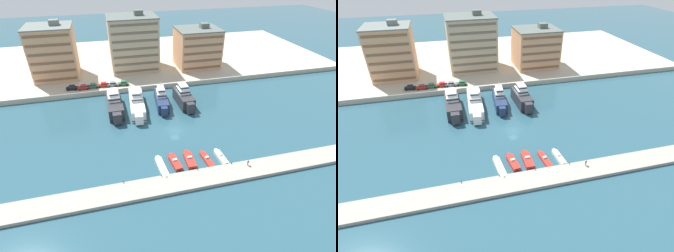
# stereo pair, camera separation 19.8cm
# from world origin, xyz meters

# --- Properties ---
(ground_plane) EXTENTS (400.00, 400.00, 0.00)m
(ground_plane) POSITION_xyz_m (0.00, 0.00, 0.00)
(ground_plane) COLOR #285160
(quay_promenade) EXTENTS (180.00, 70.00, 1.92)m
(quay_promenade) POSITION_xyz_m (0.00, 65.35, 0.96)
(quay_promenade) COLOR #BCB29E
(quay_promenade) RESTS_ON ground
(pier_dock) EXTENTS (120.00, 5.88, 0.87)m
(pier_dock) POSITION_xyz_m (0.00, -21.61, 0.43)
(pier_dock) COLOR #9E998E
(pier_dock) RESTS_ON ground
(yacht_charcoal_far_left) EXTENTS (5.23, 19.16, 8.73)m
(yacht_charcoal_far_left) POSITION_xyz_m (-16.63, 17.03, 2.62)
(yacht_charcoal_far_left) COLOR #333338
(yacht_charcoal_far_left) RESTS_ON ground
(yacht_white_left) EXTENTS (6.13, 21.98, 8.38)m
(yacht_white_left) POSITION_xyz_m (-9.14, 16.60, 2.41)
(yacht_white_left) COLOR white
(yacht_white_left) RESTS_ON ground
(yacht_navy_mid_left) EXTENTS (5.25, 16.84, 8.16)m
(yacht_navy_mid_left) POSITION_xyz_m (-0.32, 17.01, 2.34)
(yacht_navy_mid_left) COLOR navy
(yacht_navy_mid_left) RESTS_ON ground
(yacht_charcoal_center_left) EXTENTS (4.91, 15.78, 8.85)m
(yacht_charcoal_center_left) POSITION_xyz_m (7.62, 15.96, 2.65)
(yacht_charcoal_center_left) COLOR #333338
(yacht_charcoal_center_left) RESTS_ON ground
(motorboat_cream_far_left) EXTENTS (2.26, 8.57, 0.90)m
(motorboat_cream_far_left) POSITION_xyz_m (-7.71, -15.41, 0.45)
(motorboat_cream_far_left) COLOR beige
(motorboat_cream_far_left) RESTS_ON ground
(motorboat_red_left) EXTENTS (2.52, 6.91, 1.41)m
(motorboat_red_left) POSITION_xyz_m (-4.02, -14.53, 0.53)
(motorboat_red_left) COLOR red
(motorboat_red_left) RESTS_ON ground
(motorboat_red_mid_left) EXTENTS (2.46, 7.23, 1.52)m
(motorboat_red_mid_left) POSITION_xyz_m (-0.12, -14.55, 0.56)
(motorboat_red_mid_left) COLOR red
(motorboat_red_mid_left) RESTS_ON ground
(motorboat_red_center_left) EXTENTS (2.12, 7.39, 1.23)m
(motorboat_red_center_left) POSITION_xyz_m (4.42, -15.49, 0.41)
(motorboat_red_center_left) COLOR red
(motorboat_red_center_left) RESTS_ON ground
(motorboat_cream_center) EXTENTS (1.92, 6.74, 1.36)m
(motorboat_cream_center) POSITION_xyz_m (8.28, -15.46, 0.47)
(motorboat_cream_center) COLOR beige
(motorboat_cream_center) RESTS_ON ground
(car_black_far_left) EXTENTS (4.20, 2.12, 1.80)m
(car_black_far_left) POSITION_xyz_m (-31.38, 33.83, 2.90)
(car_black_far_left) COLOR black
(car_black_far_left) RESTS_ON quay_promenade
(car_red_left) EXTENTS (4.14, 2.01, 1.80)m
(car_red_left) POSITION_xyz_m (-27.10, 33.18, 2.90)
(car_red_left) COLOR red
(car_red_left) RESTS_ON quay_promenade
(car_green_mid_left) EXTENTS (4.11, 1.94, 1.80)m
(car_green_mid_left) POSITION_xyz_m (-23.62, 33.60, 2.90)
(car_green_mid_left) COLOR #2D6642
(car_green_mid_left) RESTS_ON quay_promenade
(car_red_center_left) EXTENTS (4.16, 2.04, 1.80)m
(car_red_center_left) POSITION_xyz_m (-19.51, 33.77, 2.90)
(car_red_center_left) COLOR red
(car_red_center_left) RESTS_ON quay_promenade
(car_grey_center) EXTENTS (4.11, 1.95, 1.80)m
(car_grey_center) POSITION_xyz_m (-16.18, 33.36, 2.90)
(car_grey_center) COLOR slate
(car_grey_center) RESTS_ON quay_promenade
(car_green_center_right) EXTENTS (4.17, 2.05, 1.80)m
(car_green_center_right) POSITION_xyz_m (-11.93, 33.25, 2.90)
(car_green_center_right) COLOR #2D6642
(car_green_center_right) RESTS_ON quay_promenade
(apartment_block_far_left) EXTENTS (17.69, 15.62, 22.63)m
(apartment_block_far_left) POSITION_xyz_m (-37.47, 49.23, 12.29)
(apartment_block_far_left) COLOR tan
(apartment_block_far_left) RESTS_ON quay_promenade
(apartment_block_left) EXTENTS (20.63, 16.76, 24.37)m
(apartment_block_left) POSITION_xyz_m (-4.85, 51.39, 13.15)
(apartment_block_left) COLOR #C6AD89
(apartment_block_left) RESTS_ON quay_promenade
(apartment_block_mid_left) EXTENTS (18.87, 16.09, 18.59)m
(apartment_block_mid_left) POSITION_xyz_m (23.34, 47.58, 10.27)
(apartment_block_mid_left) COLOR tan
(apartment_block_mid_left) RESTS_ON quay_promenade
(pedestrian_near_edge) EXTENTS (0.51, 0.45, 1.63)m
(pedestrian_near_edge) POSITION_xyz_m (13.27, -20.42, 1.83)
(pedestrian_near_edge) COLOR #4C515B
(pedestrian_near_edge) RESTS_ON pier_dock
(bollard_west) EXTENTS (0.20, 0.20, 0.61)m
(bollard_west) POSITION_xyz_m (-17.60, -18.91, 1.19)
(bollard_west) COLOR #2D2D33
(bollard_west) RESTS_ON pier_dock
(bollard_west_mid) EXTENTS (0.20, 0.20, 0.61)m
(bollard_west_mid) POSITION_xyz_m (-8.55, -18.91, 1.19)
(bollard_west_mid) COLOR #2D2D33
(bollard_west_mid) RESTS_ON pier_dock
(bollard_east_mid) EXTENTS (0.20, 0.20, 0.61)m
(bollard_east_mid) POSITION_xyz_m (0.49, -18.91, 1.19)
(bollard_east_mid) COLOR #2D2D33
(bollard_east_mid) RESTS_ON pier_dock
(bollard_east) EXTENTS (0.20, 0.20, 0.61)m
(bollard_east) POSITION_xyz_m (9.54, -18.91, 1.19)
(bollard_east) COLOR #2D2D33
(bollard_east) RESTS_ON pier_dock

